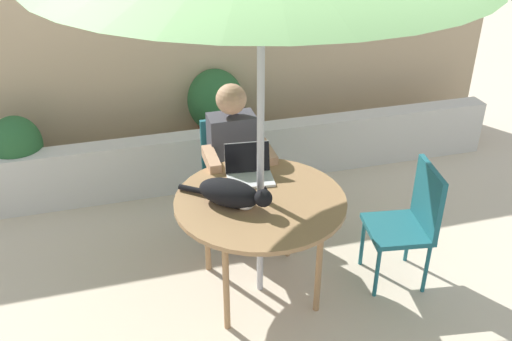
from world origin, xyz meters
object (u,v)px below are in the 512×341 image
(chair_empty, at_px, (411,217))
(potted_plant_by_chair, at_px, (20,159))
(person_seated, at_px, (234,156))
(patio_table, at_px, (260,206))
(chair_occupied, at_px, (230,166))
(cat, at_px, (233,194))
(laptop, at_px, (248,168))
(potted_plant_near_fence, at_px, (216,109))

(chair_empty, height_order, potted_plant_by_chair, chair_empty)
(potted_plant_by_chair, bearing_deg, person_seated, -29.97)
(patio_table, relative_size, potted_plant_by_chair, 1.40)
(chair_occupied, relative_size, cat, 1.70)
(laptop, bearing_deg, patio_table, -90.32)
(chair_occupied, relative_size, potted_plant_by_chair, 1.12)
(chair_empty, relative_size, potted_plant_by_chair, 1.12)
(laptop, relative_size, potted_plant_by_chair, 0.42)
(person_seated, xyz_separation_m, cat, (-0.18, -0.72, 0.14))
(patio_table, xyz_separation_m, cat, (-0.18, -0.03, 0.14))
(patio_table, height_order, potted_plant_by_chair, potted_plant_by_chair)
(cat, distance_m, potted_plant_by_chair, 2.22)
(person_seated, bearing_deg, potted_plant_near_fence, 84.34)
(cat, bearing_deg, laptop, 60.01)
(chair_occupied, xyz_separation_m, laptop, (0.00, -0.56, 0.29))
(person_seated, relative_size, laptop, 3.73)
(laptop, height_order, potted_plant_near_fence, laptop)
(laptop, bearing_deg, person_seated, 90.23)
(chair_empty, distance_m, potted_plant_near_fence, 2.27)
(patio_table, height_order, person_seated, person_seated)
(laptop, xyz_separation_m, cat, (-0.18, -0.32, 0.02))
(chair_empty, xyz_separation_m, laptop, (-1.00, 0.44, 0.29))
(patio_table, height_order, chair_occupied, chair_occupied)
(laptop, bearing_deg, potted_plant_by_chair, 140.48)
(chair_empty, relative_size, person_seated, 0.72)
(person_seated, bearing_deg, patio_table, -90.00)
(patio_table, height_order, cat, cat)
(cat, height_order, potted_plant_by_chair, cat)
(person_seated, distance_m, potted_plant_near_fence, 1.27)
(potted_plant_near_fence, distance_m, potted_plant_by_chair, 1.76)
(chair_empty, relative_size, cat, 1.70)
(chair_empty, height_order, person_seated, person_seated)
(potted_plant_near_fence, xyz_separation_m, potted_plant_by_chair, (-1.73, -0.33, -0.10))
(laptop, relative_size, cat, 0.63)
(cat, xyz_separation_m, potted_plant_by_chair, (-1.42, 1.65, -0.41))
(person_seated, bearing_deg, laptop, -89.77)
(person_seated, distance_m, laptop, 0.42)
(person_seated, relative_size, cat, 2.37)
(chair_empty, bearing_deg, chair_occupied, 135.20)
(chair_occupied, relative_size, person_seated, 0.72)
(patio_table, distance_m, chair_empty, 1.03)
(chair_occupied, bearing_deg, patio_table, -90.00)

